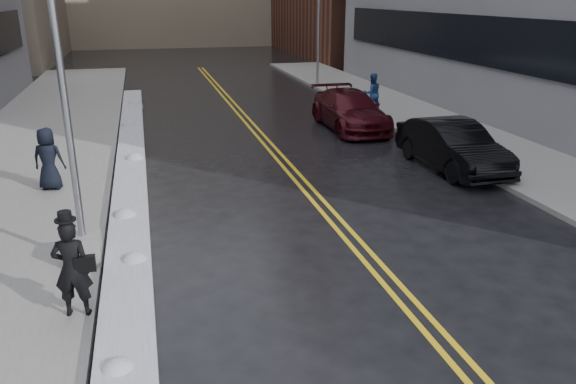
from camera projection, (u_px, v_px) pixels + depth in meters
ground at (264, 296)px, 10.49m from camera, size 160.00×160.00×0.00m
sidewalk_west at (27, 165)px, 18.24m from camera, size 5.50×50.00×0.15m
sidewalk_east at (460, 136)px, 21.94m from camera, size 4.00×50.00×0.15m
lane_line_left at (270, 151)px, 20.17m from camera, size 0.12×50.00×0.01m
lane_line_right at (278, 150)px, 20.24m from camera, size 0.12×50.00×0.01m
snow_ridge at (131, 173)px, 17.16m from camera, size 0.90×30.00×0.34m
lamppost at (71, 149)px, 10.69m from camera, size 0.65×0.65×7.62m
fire_hydrant at (438, 126)px, 21.55m from camera, size 0.26×0.26×0.73m
traffic_signal at (318, 28)px, 33.26m from camera, size 0.16×0.20×6.00m
pedestrian_fedora at (72, 269)px, 9.35m from camera, size 0.67×0.48×1.72m
pedestrian_c at (48, 159)px, 15.52m from camera, size 0.97×0.76×1.75m
pedestrian_east at (372, 93)px, 25.57m from camera, size 0.90×0.71×1.80m
car_black at (452, 146)px, 17.81m from camera, size 1.80×4.79×1.56m
car_maroon at (350, 110)px, 23.33m from camera, size 2.24×5.38×1.55m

